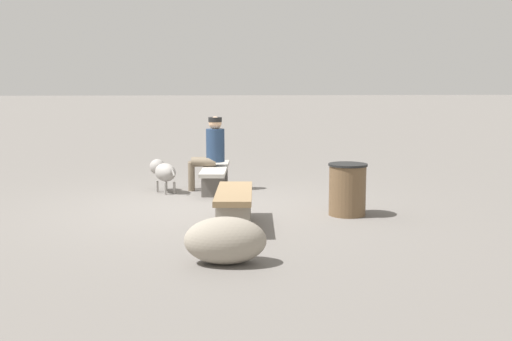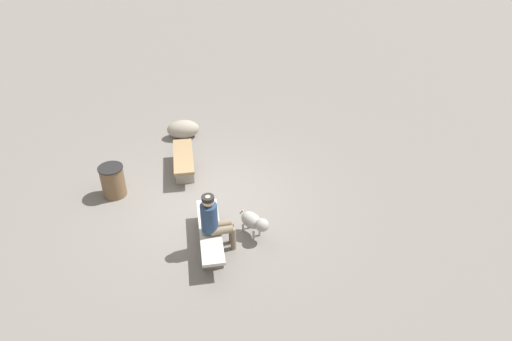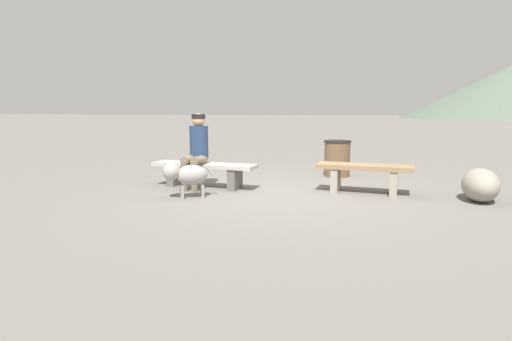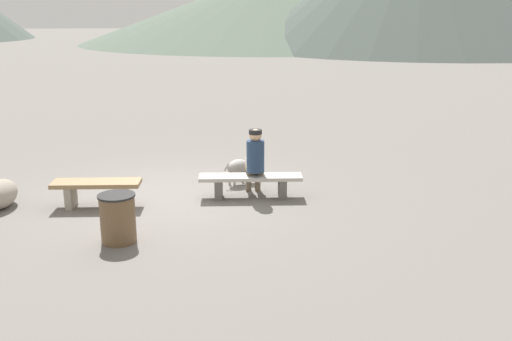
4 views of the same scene
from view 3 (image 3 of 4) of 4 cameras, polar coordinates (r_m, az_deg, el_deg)
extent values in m
cube|color=slate|center=(6.58, 3.93, -3.56)|extent=(210.00, 210.00, 0.06)
cube|color=gray|center=(6.81, 18.69, -1.63)|extent=(0.16, 0.43, 0.39)
cube|color=gray|center=(6.89, 11.08, -1.24)|extent=(0.16, 0.43, 0.39)
cube|color=#8C704C|center=(6.80, 14.94, 0.50)|extent=(1.55, 0.62, 0.07)
cube|color=#605B56|center=(6.92, -2.97, -1.19)|extent=(0.18, 0.38, 0.36)
cube|color=#605B56|center=(7.45, -11.25, -0.66)|extent=(0.18, 0.38, 0.36)
cube|color=#B2ADA3|center=(7.14, -7.29, 0.76)|extent=(1.90, 0.61, 0.06)
cylinder|color=navy|center=(7.14, -7.99, 3.91)|extent=(0.32, 0.32, 0.57)
sphere|color=#D8A87F|center=(7.12, -8.05, 7.01)|extent=(0.22, 0.22, 0.22)
cylinder|color=black|center=(7.11, -8.06, 7.50)|extent=(0.23, 0.23, 0.08)
cylinder|color=#756651|center=(7.01, -9.28, 1.46)|extent=(0.16, 0.43, 0.15)
cylinder|color=#756651|center=(6.86, -9.97, -0.81)|extent=(0.11, 0.11, 0.50)
cylinder|color=#756651|center=(6.94, -7.96, 1.42)|extent=(0.16, 0.43, 0.15)
cylinder|color=#756651|center=(6.78, -8.63, -0.88)|extent=(0.11, 0.11, 0.50)
ellipsoid|color=gray|center=(6.31, -8.95, -0.61)|extent=(0.57, 0.50, 0.31)
sphere|color=gray|center=(6.28, -11.75, -0.17)|extent=(0.27, 0.27, 0.27)
cylinder|color=gray|center=(6.26, -10.22, -3.08)|extent=(0.04, 0.04, 0.20)
cylinder|color=gray|center=(6.43, -10.34, -2.79)|extent=(0.04, 0.04, 0.20)
cylinder|color=gray|center=(6.29, -7.41, -2.96)|extent=(0.04, 0.04, 0.20)
cylinder|color=gray|center=(6.46, -7.61, -2.67)|extent=(0.04, 0.04, 0.20)
cylinder|color=gray|center=(6.34, -6.43, -0.10)|extent=(0.12, 0.08, 0.15)
cylinder|color=brown|center=(8.43, 11.27, 1.57)|extent=(0.52, 0.52, 0.70)
cylinder|color=black|center=(8.40, 11.34, 4.04)|extent=(0.55, 0.55, 0.03)
ellipsoid|color=gray|center=(6.86, 28.88, -1.77)|extent=(0.59, 0.90, 0.49)
cone|color=#566656|center=(76.01, 32.23, 9.33)|extent=(33.66, 33.66, 8.44)
camera|label=1|loc=(9.98, 65.89, 6.22)|focal=42.36mm
camera|label=2|loc=(13.06, -40.10, 29.46)|focal=33.20mm
camera|label=4|loc=(16.59, 9.58, 15.14)|focal=40.01mm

